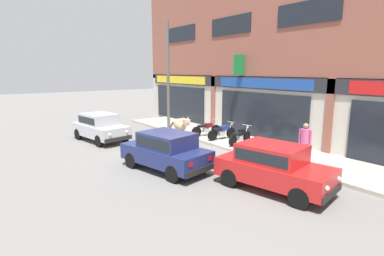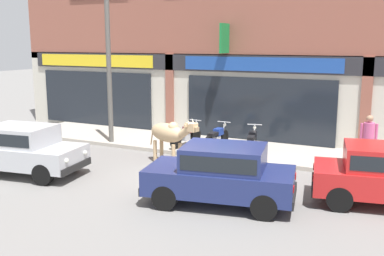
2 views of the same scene
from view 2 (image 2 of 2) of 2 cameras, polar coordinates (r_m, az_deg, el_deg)
The scene contains 11 objects.
ground_plane at distance 12.87m, azimuth 1.02°, elevation -6.62°, with size 90.00×90.00×0.00m, color slate.
sidewalk at distance 16.15m, azimuth 6.63°, elevation -2.81°, with size 19.00×3.00×0.14m, color #A8A093.
shop_building at distance 17.40m, azimuth 9.02°, elevation 14.47°, with size 23.00×1.40×10.38m.
cow at distance 14.27m, azimuth -2.90°, elevation -0.71°, with size 2.08×0.99×1.61m.
car_1 at distance 14.12m, azimuth -20.76°, elevation -2.33°, with size 3.77×2.10×1.46m.
car_2 at distance 10.79m, azimuth 3.74°, elevation -5.58°, with size 3.80×2.23×1.46m.
motorcycle_0 at distance 16.37m, azimuth -0.76°, elevation -0.92°, with size 0.58×1.81×0.88m.
motorcycle_1 at distance 15.98m, azimuth 3.15°, elevation -1.23°, with size 0.52×1.81×0.88m.
motorcycle_2 at distance 15.52m, azimuth 7.63°, elevation -1.67°, with size 0.61×1.79×0.88m.
pedestrian at distance 14.36m, azimuth 21.51°, elevation -0.92°, with size 0.49×0.32×1.60m.
utility_pole at distance 16.97m, azimuth -10.56°, elevation 8.96°, with size 0.18×0.18×6.43m, color #595651.
Camera 2 is at (5.22, -11.11, 3.86)m, focal length 42.00 mm.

